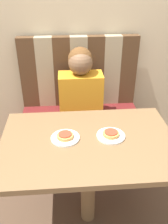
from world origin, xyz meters
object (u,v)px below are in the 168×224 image
person (81,84)px  pizza_right (111,133)px  plate_left (65,138)px  plate_right (111,136)px  pizza_left (65,136)px

person → pizza_right: bearing=-78.3°
plate_left → plate_right: size_ratio=1.00×
plate_left → pizza_left: (0.00, 0.00, 0.02)m
plate_right → pizza_left: bearing=180.0°
person → plate_left: bearing=-101.7°
pizza_right → person: bearing=101.7°
person → pizza_right: 0.70m
person → plate_right: bearing=-78.3°
plate_left → pizza_right: bearing=0.0°
plate_right → pizza_left: size_ratio=1.72×
pizza_right → plate_right: bearing=-90.0°
person → pizza_right: size_ratio=6.02×
plate_left → plate_right: bearing=0.0°
plate_right → person: bearing=101.7°
pizza_left → plate_right: bearing=-0.0°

